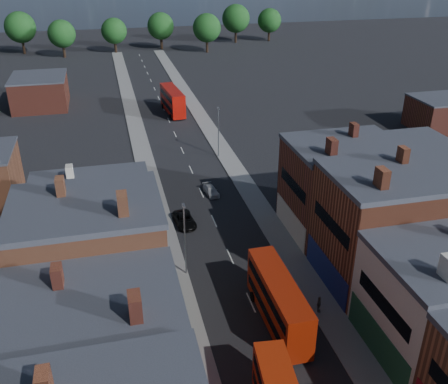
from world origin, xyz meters
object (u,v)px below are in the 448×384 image
car_3 (211,190)px  bus_1 (278,300)px  car_2 (185,220)px  ped_3 (319,304)px  bus_2 (173,100)px  ped_1 (180,350)px

car_3 → bus_1: bearing=-96.3°
car_2 → ped_3: ped_3 is taller
car_2 → car_3: 8.74m
bus_1 → ped_3: size_ratio=6.49×
car_2 → ped_3: bearing=-68.3°
car_3 → ped_3: (4.47, -26.13, 0.42)m
car_2 → car_3: car_2 is taller
bus_2 → car_3: bearing=-95.3°
car_2 → ped_3: size_ratio=2.80×
car_3 → bus_2: bearing=82.6°
ped_1 → ped_3: (13.37, 2.77, -0.04)m
ped_3 → bus_1: bearing=116.8°
bus_2 → car_3: size_ratio=3.09×
bus_1 → ped_3: 4.48m
bus_1 → car_2: bearing=104.6°
bus_2 → ped_1: size_ratio=6.51×
bus_1 → car_2: size_ratio=2.32×
bus_1 → ped_1: bearing=-166.2°
bus_2 → car_2: (-5.16, -44.42, -1.98)m
car_2 → bus_2: bearing=78.8°
bus_1 → ped_1: 9.61m
bus_2 → car_2: bus_2 is taller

